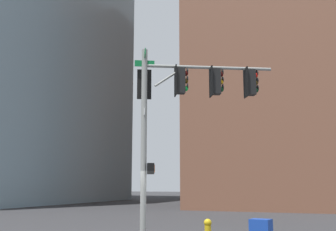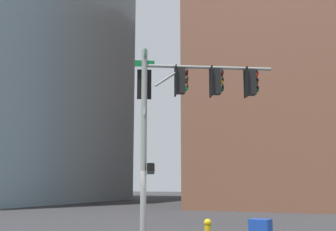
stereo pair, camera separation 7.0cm
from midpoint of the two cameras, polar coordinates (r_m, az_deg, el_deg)
name	(u,v)px [view 1 (the left image)]	position (r m, az deg, el deg)	size (l,w,h in m)	color
signal_pole_assembly	(181,101)	(15.29, 1.69, 2.06)	(2.87, 4.81, 7.13)	gray
fire_hydrant	(208,231)	(14.15, 5.53, -15.98)	(0.34, 0.26, 0.87)	gold
building_brick_midblock	(336,62)	(66.97, 22.68, 7.08)	(21.87, 16.70, 41.16)	brown
building_brick_farside	(251,102)	(68.44, 11.66, 1.85)	(21.67, 17.35, 31.20)	brown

